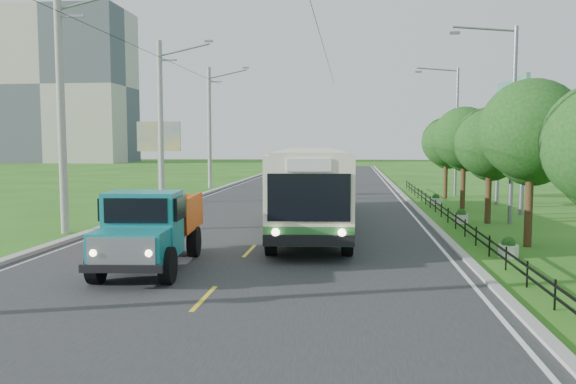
% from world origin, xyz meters
% --- Properties ---
extents(ground, '(240.00, 240.00, 0.00)m').
position_xyz_m(ground, '(0.00, 0.00, 0.00)').
color(ground, '#275D16').
rests_on(ground, ground).
extents(road, '(14.00, 120.00, 0.02)m').
position_xyz_m(road, '(0.00, 20.00, 0.01)').
color(road, '#28282B').
rests_on(road, ground).
extents(curb_left, '(0.40, 120.00, 0.15)m').
position_xyz_m(curb_left, '(-7.20, 20.00, 0.07)').
color(curb_left, '#9E9E99').
rests_on(curb_left, ground).
extents(curb_right, '(0.30, 120.00, 0.10)m').
position_xyz_m(curb_right, '(7.15, 20.00, 0.05)').
color(curb_right, '#9E9E99').
rests_on(curb_right, ground).
extents(edge_line_left, '(0.12, 120.00, 0.00)m').
position_xyz_m(edge_line_left, '(-6.65, 20.00, 0.02)').
color(edge_line_left, silver).
rests_on(edge_line_left, road).
extents(edge_line_right, '(0.12, 120.00, 0.00)m').
position_xyz_m(edge_line_right, '(6.65, 20.00, 0.02)').
color(edge_line_right, silver).
rests_on(edge_line_right, road).
extents(centre_dash, '(0.12, 2.20, 0.00)m').
position_xyz_m(centre_dash, '(0.00, 0.00, 0.02)').
color(centre_dash, yellow).
rests_on(centre_dash, road).
extents(railing_right, '(0.04, 40.00, 0.60)m').
position_xyz_m(railing_right, '(8.00, 14.00, 0.30)').
color(railing_right, black).
rests_on(railing_right, ground).
extents(pole_near, '(3.51, 0.32, 10.00)m').
position_xyz_m(pole_near, '(-8.26, 9.00, 5.09)').
color(pole_near, gray).
rests_on(pole_near, ground).
extents(pole_mid, '(3.51, 0.32, 10.00)m').
position_xyz_m(pole_mid, '(-8.26, 21.00, 5.09)').
color(pole_mid, gray).
rests_on(pole_mid, ground).
extents(pole_far, '(3.51, 0.32, 10.00)m').
position_xyz_m(pole_far, '(-8.26, 33.00, 5.09)').
color(pole_far, gray).
rests_on(pole_far, ground).
extents(tree_third, '(3.60, 3.62, 6.00)m').
position_xyz_m(tree_third, '(9.86, 8.14, 3.99)').
color(tree_third, '#382314').
rests_on(tree_third, ground).
extents(tree_fourth, '(3.24, 3.31, 5.40)m').
position_xyz_m(tree_fourth, '(9.86, 14.14, 3.59)').
color(tree_fourth, '#382314').
rests_on(tree_fourth, ground).
extents(tree_fifth, '(3.48, 3.52, 5.80)m').
position_xyz_m(tree_fifth, '(9.86, 20.14, 3.85)').
color(tree_fifth, '#382314').
rests_on(tree_fifth, ground).
extents(tree_back, '(3.30, 3.36, 5.50)m').
position_xyz_m(tree_back, '(9.86, 26.14, 3.65)').
color(tree_back, '#382314').
rests_on(tree_back, ground).
extents(streetlight_mid, '(3.02, 0.20, 9.07)m').
position_xyz_m(streetlight_mid, '(10.64, 14.00, 4.90)').
color(streetlight_mid, slate).
rests_on(streetlight_mid, ground).
extents(streetlight_far, '(3.02, 0.20, 9.07)m').
position_xyz_m(streetlight_far, '(10.64, 28.00, 4.90)').
color(streetlight_far, slate).
rests_on(streetlight_far, ground).
extents(planter_near, '(0.64, 0.64, 0.67)m').
position_xyz_m(planter_near, '(8.60, 6.00, 0.29)').
color(planter_near, silver).
rests_on(planter_near, ground).
extents(planter_mid, '(0.64, 0.64, 0.67)m').
position_xyz_m(planter_mid, '(8.60, 14.00, 0.29)').
color(planter_mid, silver).
rests_on(planter_mid, ground).
extents(planter_far, '(0.64, 0.64, 0.67)m').
position_xyz_m(planter_far, '(8.60, 22.00, 0.29)').
color(planter_far, silver).
rests_on(planter_far, ground).
extents(billboard_left, '(3.00, 0.20, 5.20)m').
position_xyz_m(billboard_left, '(-9.50, 24.00, 3.87)').
color(billboard_left, slate).
rests_on(billboard_left, ground).
extents(billboard_right, '(0.24, 6.00, 7.30)m').
position_xyz_m(billboard_right, '(12.30, 20.00, 5.34)').
color(billboard_right, slate).
rests_on(billboard_right, ground).
extents(apartment_near, '(28.00, 14.00, 30.00)m').
position_xyz_m(apartment_near, '(-55.00, 95.00, 15.00)').
color(apartment_near, '#B7B2A3').
rests_on(apartment_near, ground).
extents(apartment_far, '(24.00, 14.00, 26.00)m').
position_xyz_m(apartment_far, '(-80.00, 120.00, 13.00)').
color(apartment_far, '#B7B2A3').
rests_on(apartment_far, ground).
extents(bus, '(3.98, 17.48, 3.35)m').
position_xyz_m(bus, '(1.60, 12.57, 2.01)').
color(bus, '#2E7432').
rests_on(bus, ground).
extents(dump_truck, '(2.61, 5.76, 2.35)m').
position_xyz_m(dump_truck, '(-2.44, 3.13, 1.33)').
color(dump_truck, teal).
rests_on(dump_truck, ground).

